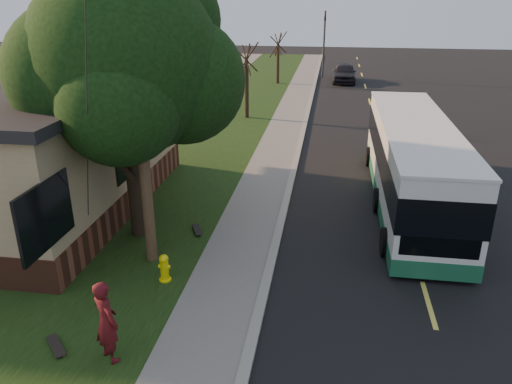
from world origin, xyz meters
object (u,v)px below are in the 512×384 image
bare_tree_far (278,59)px  distant_car (344,73)px  leafy_tree (128,64)px  dumpster (81,151)px  fire_hydrant (164,268)px  skateboard_main (197,230)px  traffic_signal (324,40)px  utility_pole (138,96)px  transit_bus (412,161)px  skateboarder (106,321)px  skateboard_spare (56,346)px  bare_tree_near (247,82)px

bare_tree_far → distant_car: (5.33, 1.72, -1.23)m
leafy_tree → dumpster: (-4.98, 5.93, -4.53)m
fire_hydrant → skateboard_main: size_ratio=0.89×
dumpster → distant_car: distant_car is taller
traffic_signal → fire_hydrant: bearing=-95.2°
leafy_tree → distant_car: size_ratio=1.72×
bare_tree_far → utility_pole: bearing=-90.6°
leafy_tree → bare_tree_far: (1.17, 27.35, -3.16)m
transit_bus → skateboard_main: bearing=-153.0°
leafy_tree → skateboarder: size_ratio=4.34×
traffic_signal → distant_car: size_ratio=1.21×
skateboard_main → distant_car: (4.83, 28.86, 0.65)m
traffic_signal → transit_bus: bearing=-82.2°
skateboard_main → skateboard_spare: (-1.52, -5.76, 0.00)m
skateboard_main → dumpster: size_ratio=0.57×
skateboard_main → distant_car: size_ratio=0.18×
leafy_tree → bare_tree_near: size_ratio=1.81×
bare_tree_near → skateboard_main: size_ratio=5.19×
utility_pole → distant_car: size_ratio=2.00×
fire_hydrant → skateboarder: size_ratio=0.41×
leafy_tree → skateboard_spare: size_ratio=10.59×
utility_pole → skateboard_spare: 6.00m
traffic_signal → skateboarder: traffic_signal is taller
skateboarder → utility_pole: bearing=-46.2°
bare_tree_near → distant_car: size_ratio=0.95×
distant_car → bare_tree_far: bearing=-161.3°
bare_tree_far → skateboard_spare: bearing=-91.8°
skateboard_main → utility_pole: bearing=-113.4°
distant_car → transit_bus: bearing=-84.8°
leafy_tree → skateboard_spare: (0.15, -5.55, -5.04)m
skateboard_spare → skateboard_main: bearing=75.2°
skateboard_spare → dumpster: size_ratio=0.50×
bare_tree_far → transit_bus: 24.79m
leafy_tree → traffic_signal: size_ratio=1.42×
transit_bus → dumpster: (-13.42, 2.27, -0.94)m
bare_tree_near → distant_car: (5.83, 13.72, -1.38)m
utility_pole → skateboard_spare: size_ratio=12.32×
utility_pole → bare_tree_near: (-0.19, 17.01, -2.48)m
traffic_signal → skateboard_main: (-3.00, -31.14, -3.04)m
transit_bus → skateboarder: bearing=-127.0°
fire_hydrant → bare_tree_near: 18.10m
leafy_tree → transit_bus: 9.88m
traffic_signal → bare_tree_near: bearing=-104.0°
leafy_tree → dumpster: leafy_tree is taller
utility_pole → traffic_signal: 33.26m
distant_car → utility_pole: bearing=-99.6°
dumpster → leafy_tree: bearing=-50.0°
skateboard_main → distant_car: bearing=80.5°
skateboarder → distant_car: 35.10m
transit_bus → skateboard_main: transit_bus is taller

